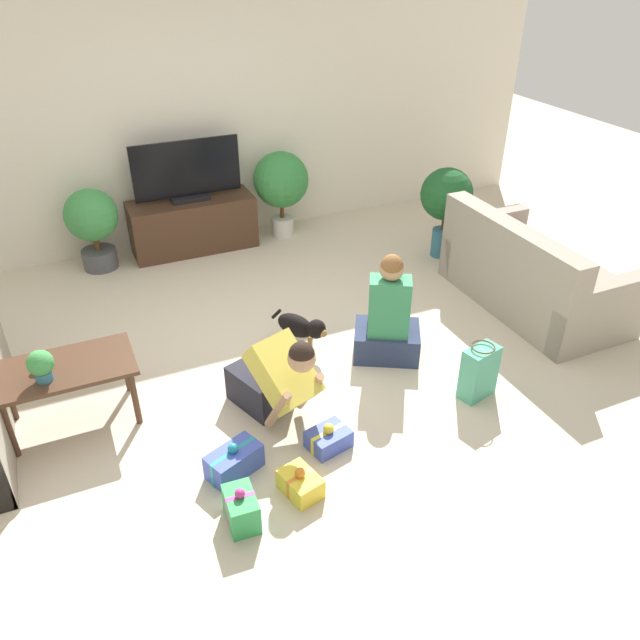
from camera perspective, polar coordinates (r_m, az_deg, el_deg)
name	(u,v)px	position (r m, az deg, el deg)	size (l,w,h in m)	color
ground_plane	(280,359)	(5.09, -3.63, -3.56)	(16.00, 16.00, 0.00)	beige
wall_back	(185,120)	(6.88, -12.27, 17.44)	(8.40, 0.06, 2.60)	silver
sofa_right	(531,276)	(5.97, 18.72, 3.82)	(0.90, 1.72, 0.85)	gray
coffee_table	(65,374)	(4.57, -22.26, -4.58)	(0.92, 0.52, 0.47)	#472D1E
tv_console	(193,225)	(6.89, -11.53, 8.55)	(1.31, 0.48, 0.56)	#472D1E
tv	(187,174)	(6.70, -12.05, 12.90)	(1.11, 0.20, 0.63)	black
potted_plant_corner_right	(446,198)	(6.60, 11.46, 10.87)	(0.53, 0.53, 0.95)	#336B84
potted_plant_back_right	(281,182)	(6.98, -3.58, 12.45)	(0.61, 0.61, 0.95)	beige
potted_plant_back_left	(92,222)	(6.65, -20.10, 8.45)	(0.52, 0.52, 0.84)	#4C4C51
person_kneeling	(275,379)	(4.34, -4.14, -5.36)	(0.55, 0.82, 0.76)	#23232D
person_sitting	(388,321)	(4.97, 6.24, -0.08)	(0.65, 0.62, 0.93)	#283351
dog	(301,327)	(5.11, -1.75, -0.64)	(0.34, 0.51, 0.32)	black
gift_box_a	(328,438)	(4.25, 0.78, -10.78)	(0.31, 0.26, 0.19)	#3D51BC
gift_box_b	(300,483)	(3.96, -1.81, -14.70)	(0.25, 0.30, 0.20)	yellow
gift_box_c	(241,509)	(3.81, -7.21, -16.74)	(0.18, 0.27, 0.27)	#2D934C
gift_box_d	(234,461)	(4.11, -7.85, -12.67)	(0.40, 0.31, 0.24)	#3D51BC
gift_bag_a	(479,372)	(4.73, 14.33, -4.63)	(0.30, 0.21, 0.44)	#4CA384
mug	(42,361)	(4.57, -24.10, -3.42)	(0.12, 0.08, 0.09)	#B23D38
tabletop_plant	(41,365)	(4.39, -24.17, -3.76)	(0.17, 0.17, 0.22)	#336B84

